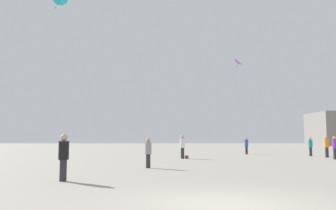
{
  "coord_description": "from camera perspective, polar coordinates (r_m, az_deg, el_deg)",
  "views": [
    {
      "loc": [
        -1.81,
        -8.14,
        1.48
      ],
      "look_at": [
        0.0,
        23.47,
        4.68
      ],
      "focal_mm": 37.12,
      "sensor_mm": 36.0,
      "label": 1
    }
  ],
  "objects": [
    {
      "name": "ground_plane",
      "position": [
        8.47,
        9.48,
        -15.77
      ],
      "size": [
        300.0,
        300.0,
        0.0
      ],
      "primitive_type": "plane",
      "color": "#9E9689"
    },
    {
      "name": "person_in_white",
      "position": [
        28.04,
        2.39,
        -6.71
      ],
      "size": [
        0.4,
        0.4,
        1.86
      ],
      "rotation": [
        0.0,
        0.0,
        0.84
      ],
      "color": "#2D2D33",
      "rests_on": "ground_plane"
    },
    {
      "name": "person_in_orange",
      "position": [
        32.7,
        24.6,
        -6.06
      ],
      "size": [
        0.41,
        0.41,
        1.86
      ],
      "rotation": [
        0.0,
        0.0,
        3.13
      ],
      "color": "#2D2D33",
      "rests_on": "ground_plane"
    },
    {
      "name": "person_in_teal",
      "position": [
        35.08,
        22.35,
        -6.2
      ],
      "size": [
        0.38,
        0.38,
        1.74
      ],
      "rotation": [
        0.0,
        0.0,
        5.13
      ],
      "color": "#2D2D33",
      "rests_on": "ground_plane"
    },
    {
      "name": "person_in_blue",
      "position": [
        37.36,
        12.75,
        -6.4
      ],
      "size": [
        0.39,
        0.39,
        1.79
      ],
      "rotation": [
        0.0,
        0.0,
        0.67
      ],
      "color": "#2D2D33",
      "rests_on": "ground_plane"
    },
    {
      "name": "person_in_purple",
      "position": [
        29.73,
        25.7,
        -6.19
      ],
      "size": [
        0.39,
        0.39,
        1.77
      ],
      "rotation": [
        0.0,
        0.0,
        5.6
      ],
      "color": "#2D2D33",
      "rests_on": "ground_plane"
    },
    {
      "name": "person_in_black",
      "position": [
        13.27,
        -16.77,
        -7.91
      ],
      "size": [
        0.37,
        0.37,
        1.7
      ],
      "rotation": [
        0.0,
        0.0,
        0.54
      ],
      "color": "#2D2D33",
      "rests_on": "ground_plane"
    },
    {
      "name": "person_in_grey",
      "position": [
        18.69,
        -3.27,
        -7.63
      ],
      "size": [
        0.35,
        0.35,
        1.59
      ],
      "rotation": [
        0.0,
        0.0,
        4.73
      ],
      "color": "#2D2D33",
      "rests_on": "ground_plane"
    },
    {
      "name": "kite_violet_delta",
      "position": [
        39.9,
        11.43,
        6.78
      ],
      "size": [
        1.12,
        2.54,
        9.22
      ],
      "color": "purple"
    },
    {
      "name": "handbag_beside_flyer",
      "position": [
        28.2,
        3.09,
        -8.53
      ],
      "size": [
        0.31,
        0.34,
        0.24
      ],
      "primitive_type": "cube",
      "rotation": [
        0.0,
        0.0,
        0.9
      ],
      "color": "maroon",
      "rests_on": "ground_plane"
    }
  ]
}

